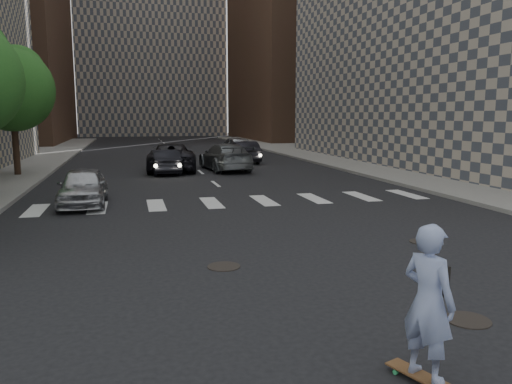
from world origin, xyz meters
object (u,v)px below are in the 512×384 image
at_px(traffic_car_b, 225,157).
at_px(traffic_car_e, 243,152).
at_px(traffic_car_a, 165,161).
at_px(skateboarder, 428,302).
at_px(tree_c, 13,86).
at_px(traffic_car_c, 172,157).
at_px(silver_sedan, 83,187).
at_px(traffic_car_d, 236,147).

xyz_separation_m(traffic_car_b, traffic_car_e, (2.09, 4.40, -0.06)).
relative_size(traffic_car_a, traffic_car_b, 0.75).
bearing_deg(traffic_car_e, traffic_car_a, 43.21).
xyz_separation_m(skateboarder, traffic_car_a, (-1.46, 22.82, -0.37)).
bearing_deg(traffic_car_e, tree_c, 20.97).
relative_size(traffic_car_a, traffic_car_c, 0.71).
relative_size(tree_c, skateboarder, 3.34).
bearing_deg(traffic_car_b, traffic_car_e, -120.37).
xyz_separation_m(silver_sedan, traffic_car_d, (9.43, 18.35, 0.14)).
height_order(silver_sedan, traffic_car_d, traffic_car_d).
bearing_deg(traffic_car_b, silver_sedan, 49.79).
bearing_deg(traffic_car_d, tree_c, 27.29).
xyz_separation_m(skateboarder, traffic_car_e, (4.15, 28.00, -0.31)).
distance_m(tree_c, traffic_car_b, 11.65).
bearing_deg(tree_c, traffic_car_a, -2.38).
distance_m(tree_c, silver_sedan, 11.02).
bearing_deg(silver_sedan, tree_c, 112.92).
height_order(traffic_car_c, traffic_car_d, traffic_car_d).
height_order(silver_sedan, traffic_car_a, silver_sedan).
bearing_deg(traffic_car_d, traffic_car_c, 48.93).
bearing_deg(traffic_car_c, traffic_car_d, -119.65).
xyz_separation_m(traffic_car_d, traffic_car_e, (-0.31, -4.00, -0.09)).
bearing_deg(skateboarder, traffic_car_b, 64.31).
distance_m(traffic_car_c, traffic_car_e, 6.39).
distance_m(skateboarder, traffic_car_e, 28.31).
xyz_separation_m(traffic_car_a, traffic_car_c, (0.49, 1.36, 0.12)).
bearing_deg(traffic_car_d, traffic_car_e, 79.29).
height_order(tree_c, silver_sedan, tree_c).
distance_m(silver_sedan, traffic_car_b, 12.18).
relative_size(traffic_car_c, traffic_car_d, 1.19).
bearing_deg(traffic_car_e, traffic_car_c, 37.20).
xyz_separation_m(traffic_car_a, traffic_car_b, (3.53, 0.77, 0.11)).
distance_m(skateboarder, traffic_car_c, 24.21).
xyz_separation_m(traffic_car_b, traffic_car_d, (2.40, 8.40, 0.03)).
bearing_deg(traffic_car_a, silver_sedan, 67.12).
bearing_deg(traffic_car_a, tree_c, -4.38).
bearing_deg(traffic_car_a, skateboarder, 91.66).
bearing_deg(traffic_car_e, silver_sedan, 58.13).
bearing_deg(silver_sedan, traffic_car_d, 63.10).
bearing_deg(traffic_car_e, traffic_car_b, 65.17).
bearing_deg(silver_sedan, skateboarder, -69.72).
bearing_deg(skateboarder, traffic_car_c, 71.61).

